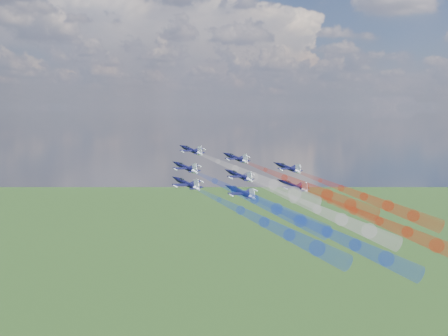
# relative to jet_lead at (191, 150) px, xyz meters

# --- Properties ---
(jet_lead) EXTENTS (15.82, 15.43, 6.14)m
(jet_lead) POSITION_rel_jet_lead_xyz_m (0.00, 0.00, 0.00)
(jet_lead) COLOR black
(trail_lead) EXTENTS (39.31, 32.52, 14.15)m
(trail_lead) POSITION_rel_jet_lead_xyz_m (22.20, -17.60, -6.16)
(trail_lead) COLOR white
(jet_inner_left) EXTENTS (15.82, 15.43, 6.14)m
(jet_inner_left) POSITION_rel_jet_lead_xyz_m (1.67, -17.26, -3.85)
(jet_inner_left) COLOR black
(trail_inner_left) EXTENTS (39.31, 32.52, 14.15)m
(trail_inner_left) POSITION_rel_jet_lead_xyz_m (23.87, -34.87, -10.01)
(trail_inner_left) COLOR blue
(jet_inner_right) EXTENTS (15.82, 15.43, 6.14)m
(jet_inner_right) POSITION_rel_jet_lead_xyz_m (15.08, -1.36, -2.30)
(jet_inner_right) COLOR black
(trail_inner_right) EXTENTS (39.31, 32.52, 14.15)m
(trail_inner_right) POSITION_rel_jet_lead_xyz_m (37.28, -18.96, -8.46)
(trail_inner_right) COLOR red
(jet_outer_left) EXTENTS (15.82, 15.43, 6.14)m
(jet_outer_left) POSITION_rel_jet_lead_xyz_m (5.12, -32.60, -6.51)
(jet_outer_left) COLOR black
(trail_outer_left) EXTENTS (39.31, 32.52, 14.15)m
(trail_outer_left) POSITION_rel_jet_lead_xyz_m (27.33, -50.20, -12.67)
(trail_outer_left) COLOR blue
(jet_center_third) EXTENTS (15.82, 15.43, 6.14)m
(jet_center_third) POSITION_rel_jet_lead_xyz_m (17.93, -17.36, -6.03)
(jet_center_third) COLOR black
(trail_center_third) EXTENTS (39.31, 32.52, 14.15)m
(trail_center_third) POSITION_rel_jet_lead_xyz_m (40.13, -34.96, -12.19)
(trail_center_third) COLOR white
(jet_outer_right) EXTENTS (15.82, 15.43, 6.14)m
(jet_outer_right) POSITION_rel_jet_lead_xyz_m (31.92, 0.87, -5.52)
(jet_outer_right) COLOR black
(trail_outer_right) EXTENTS (39.31, 32.52, 14.15)m
(trail_outer_right) POSITION_rel_jet_lead_xyz_m (54.12, -16.73, -11.67)
(trail_outer_right) COLOR red
(jet_rear_left) EXTENTS (15.82, 15.43, 6.14)m
(jet_rear_left) POSITION_rel_jet_lead_xyz_m (19.88, -31.17, -8.82)
(jet_rear_left) COLOR black
(trail_rear_left) EXTENTS (39.31, 32.52, 14.15)m
(trail_rear_left) POSITION_rel_jet_lead_xyz_m (42.08, -48.77, -14.97)
(trail_rear_left) COLOR blue
(jet_rear_right) EXTENTS (15.82, 15.43, 6.14)m
(jet_rear_right) POSITION_rel_jet_lead_xyz_m (33.90, -16.59, -8.93)
(jet_rear_right) COLOR black
(trail_rear_right) EXTENTS (39.31, 32.52, 14.15)m
(trail_rear_right) POSITION_rel_jet_lead_xyz_m (56.10, -34.19, -15.09)
(trail_rear_right) COLOR red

